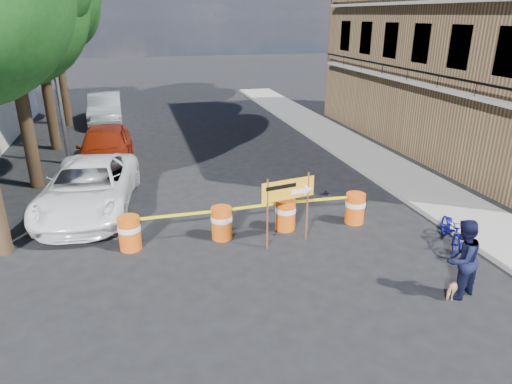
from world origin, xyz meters
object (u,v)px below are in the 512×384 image
barrel_far_right (355,208)px  pedestrian (461,259)px  dog (459,288)px  sedan_silver (105,108)px  detour_sign (295,193)px  suv_white (89,187)px  barrel_mid_right (286,214)px  barrel_mid_left (222,222)px  sedan_red (105,148)px  barrel_far_left (130,232)px  bicycle (454,216)px

barrel_far_right → pedestrian: bearing=-83.8°
dog → sedan_silver: sedan_silver is taller
pedestrian → dog: bearing=59.3°
detour_sign → suv_white: size_ratio=0.35×
barrel_mid_right → detour_sign: 1.27m
barrel_mid_left → detour_sign: (1.81, -0.75, 0.95)m
pedestrian → sedan_red: 13.55m
sedan_red → sedan_silver: bearing=93.9°
dog → sedan_red: size_ratio=0.13×
barrel_far_left → sedan_silver: sedan_silver is taller
barrel_far_left → suv_white: 3.15m
barrel_far_right → sedan_red: sedan_red is taller
suv_white → barrel_mid_left: bearing=-32.2°
detour_sign → suv_white: detour_sign is taller
barrel_far_left → barrel_mid_right: size_ratio=1.00×
dog → suv_white: bearing=29.4°
barrel_far_left → barrel_far_right: same height
sedan_red → pedestrian: bearing=-54.1°
pedestrian → sedan_silver: bearing=-87.3°
barrel_mid_right → barrel_far_right: (2.10, -0.10, 0.00)m
suv_white → sedan_red: 4.28m
barrel_mid_right → pedestrian: bearing=-58.2°
barrel_mid_left → suv_white: (-3.58, 2.92, 0.30)m
pedestrian → detour_sign: bearing=-70.8°
barrel_mid_right → sedan_red: bearing=125.7°
suv_white → detour_sign: bearing=-27.3°
barrel_mid_left → dog: bearing=-43.4°
barrel_mid_right → suv_white: suv_white is taller
barrel_far_right → suv_white: 8.09m
pedestrian → dog: (-0.03, -0.12, -0.63)m
suv_white → bicycle: bearing=-20.5°
dog → pedestrian: bearing=-30.5°
barrel_mid_right → bicycle: bicycle is taller
dog → sedan_red: (-7.61, 11.32, 0.58)m
pedestrian → barrel_mid_right: bearing=-77.4°
sedan_silver → sedan_red: bearing=-88.9°
barrel_mid_right → detour_sign: bearing=-93.0°
barrel_far_right → bicycle: (1.82, -1.95, 0.38)m
barrel_far_left → sedan_red: sedan_red is taller
suv_white → barrel_far_left: bearing=-61.2°
barrel_far_right → bicycle: 2.69m
barrel_mid_left → barrel_far_right: bearing=-0.2°
barrel_mid_left → bicycle: 6.11m
pedestrian → bicycle: size_ratio=1.05×
barrel_mid_right → bicycle: 4.44m
barrel_mid_left → pedestrian: size_ratio=0.50×
sedan_red → sedan_silver: (-0.34, 8.61, -0.03)m
bicycle → suv_white: bearing=174.1°
dog → suv_white: (-7.95, 7.06, 0.50)m
barrel_mid_left → sedan_red: sedan_red is taller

